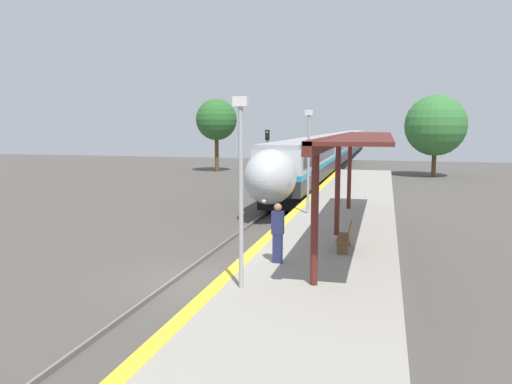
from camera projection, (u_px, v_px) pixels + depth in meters
ground_plane at (199, 281)px, 16.63m from camera, size 120.00×120.00×0.00m
rail_left at (179, 277)px, 16.80m from camera, size 0.08×90.00×0.15m
rail_right at (219, 280)px, 16.44m from camera, size 0.08×90.00×0.15m
train at (338, 147)px, 63.40m from camera, size 2.90×80.65×4.07m
platform_right at (318, 275)px, 15.56m from camera, size 4.85×64.00×1.03m
platform_bench at (347, 237)px, 16.49m from camera, size 0.44×1.51×0.89m
person_waiting at (278, 232)px, 14.97m from camera, size 0.36×0.24×1.81m
railway_signal at (267, 158)px, 34.32m from camera, size 0.28×0.28×4.83m
lamppost_near at (241, 179)px, 12.40m from camera, size 0.36×0.20×4.82m
lamppost_mid at (309, 154)px, 23.11m from camera, size 0.36×0.20×4.82m
station_canopy at (354, 142)px, 18.33m from camera, size 2.02×15.36×3.78m
background_tree_left at (216, 120)px, 54.83m from camera, size 4.52×4.52×8.00m
background_tree_right at (436, 126)px, 49.24m from camera, size 6.00×6.00×8.11m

